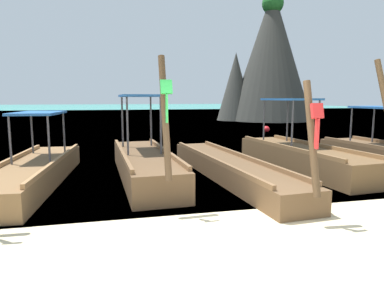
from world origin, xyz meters
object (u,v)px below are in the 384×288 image
Objects in this scene: longtail_boat_red_ribbon at (229,168)px; karst_rock at (268,58)px; longtail_boat_pink_ribbon at (33,171)px; longtail_boat_green_ribbon at (144,163)px; longtail_boat_yellow_ribbon at (302,156)px; mooring_buoy_near at (266,129)px.

karst_rock reaches higher than longtail_boat_red_ribbon.
longtail_boat_pink_ribbon is 2.66m from longtail_boat_green_ribbon.
longtail_boat_yellow_ribbon is at bearing 12.15° from longtail_boat_red_ribbon.
karst_rock is (16.20, 21.34, 5.45)m from longtail_boat_pink_ribbon.
mooring_buoy_near is at bearing -115.40° from karst_rock.
longtail_boat_pink_ribbon is 4.81m from longtail_boat_red_ribbon.
longtail_boat_red_ribbon is at bearing -13.55° from longtail_boat_green_ribbon.
karst_rock is at bearing 62.33° from longtail_boat_red_ribbon.
longtail_boat_green_ribbon reaches higher than mooring_buoy_near.
longtail_boat_pink_ribbon is 27.34m from karst_rock.
longtail_boat_green_ribbon is (2.65, 0.09, 0.06)m from longtail_boat_pink_ribbon.
longtail_boat_yellow_ribbon reaches higher than longtail_boat_red_ribbon.
longtail_boat_yellow_ribbon is at bearing -110.25° from mooring_buoy_near.
mooring_buoy_near is at bearing 50.87° from longtail_boat_green_ribbon.
longtail_boat_pink_ribbon is at bearing 174.99° from longtail_boat_red_ribbon.
longtail_boat_pink_ribbon reaches higher than longtail_boat_red_ribbon.
mooring_buoy_near is at bearing 69.75° from longtail_boat_yellow_ribbon.
longtail_boat_yellow_ribbon reaches higher than longtail_boat_green_ribbon.
mooring_buoy_near is (10.95, 10.30, -0.13)m from longtail_boat_pink_ribbon.
mooring_buoy_near is (8.30, 10.20, -0.18)m from longtail_boat_green_ribbon.
longtail_boat_pink_ribbon is 15.00× the size of mooring_buoy_near.
longtail_boat_green_ribbon is 2.20m from longtail_boat_red_ribbon.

